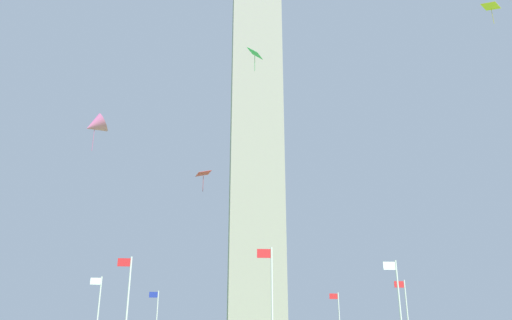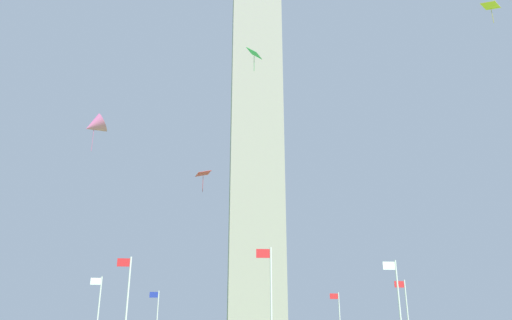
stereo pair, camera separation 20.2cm
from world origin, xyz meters
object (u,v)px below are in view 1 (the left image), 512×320
(kite_pink_delta, at_px, (95,125))
(obelisk_monument, at_px, (256,133))
(flagpole_se, at_px, (400,315))
(kite_yellow_diamond, at_px, (491,7))
(kite_red_diamond, at_px, (203,174))
(kite_green_diamond, at_px, (255,54))
(flagpole_e, at_px, (271,308))
(flagpole_ne, at_px, (126,313))

(kite_pink_delta, bearing_deg, obelisk_monument, -132.28)
(flagpole_se, relative_size, kite_yellow_diamond, 4.52)
(kite_red_diamond, height_order, kite_yellow_diamond, kite_yellow_diamond)
(obelisk_monument, xyz_separation_m, kite_pink_delta, (13.56, 14.91, -6.52))
(kite_pink_delta, bearing_deg, kite_green_diamond, -178.43)
(obelisk_monument, distance_m, kite_yellow_diamond, 25.85)
(flagpole_se, xyz_separation_m, kite_yellow_diamond, (-9.08, 5.20, 25.82))
(flagpole_e, xyz_separation_m, kite_yellow_diamond, (-19.68, 0.81, 25.82))
(kite_pink_delta, height_order, kite_red_diamond, kite_pink_delta)
(flagpole_ne, distance_m, kite_yellow_diamond, 40.14)
(flagpole_ne, xyz_separation_m, flagpole_se, (-21.21, 0.00, 0.00))
(kite_green_diamond, bearing_deg, kite_yellow_diamond, 176.61)
(kite_green_diamond, height_order, kite_pink_delta, kite_green_diamond)
(kite_green_diamond, bearing_deg, kite_red_diamond, -64.79)
(flagpole_ne, height_order, kite_yellow_diamond, kite_yellow_diamond)
(obelisk_monument, relative_size, kite_pink_delta, 16.08)
(flagpole_ne, relative_size, kite_yellow_diamond, 4.52)
(obelisk_monument, relative_size, flagpole_e, 5.38)
(kite_pink_delta, bearing_deg, flagpole_e, 179.63)
(kite_yellow_diamond, bearing_deg, kite_green_diamond, -3.39)
(obelisk_monument, height_order, kite_pink_delta, obelisk_monument)
(flagpole_e, bearing_deg, flagpole_ne, -22.50)
(flagpole_e, distance_m, kite_green_diamond, 20.79)
(obelisk_monument, bearing_deg, flagpole_ne, 44.86)
(flagpole_e, bearing_deg, kite_green_diamond, -20.44)
(kite_yellow_diamond, bearing_deg, flagpole_e, -2.35)
(flagpole_se, bearing_deg, flagpole_ne, -0.00)
(kite_red_diamond, bearing_deg, flagpole_e, 119.74)
(flagpole_ne, bearing_deg, kite_red_diamond, -136.68)
(kite_green_diamond, distance_m, kite_pink_delta, 14.33)
(flagpole_ne, distance_m, flagpole_se, 21.21)
(flagpole_se, relative_size, kite_pink_delta, 2.99)
(kite_green_diamond, relative_size, kite_yellow_diamond, 1.02)
(flagpole_se, height_order, kite_red_diamond, kite_red_diamond)
(kite_pink_delta, height_order, kite_yellow_diamond, kite_yellow_diamond)
(flagpole_se, bearing_deg, kite_pink_delta, 10.12)
(kite_red_diamond, bearing_deg, obelisk_monument, -133.72)
(kite_red_diamond, xyz_separation_m, kite_yellow_diamond, (-25.02, 10.16, 12.75))
(flagpole_e, bearing_deg, kite_red_diamond, -60.26)
(kite_red_diamond, bearing_deg, kite_yellow_diamond, 157.90)
(flagpole_ne, relative_size, kite_green_diamond, 4.45)
(flagpole_e, relative_size, kite_pink_delta, 2.99)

